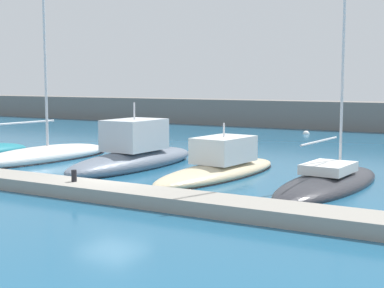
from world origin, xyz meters
name	(u,v)px	position (x,y,z in m)	size (l,w,h in m)	color
ground_plane	(112,189)	(0.00, 0.00, 0.00)	(120.00, 120.00, 0.00)	#1E567A
dock_pier	(88,190)	(0.00, -1.43, 0.24)	(30.92, 1.69, 0.47)	gray
breakwater_seawall	(337,115)	(0.00, 31.52, 1.21)	(108.00, 3.02, 2.42)	slate
sailboat_white_second	(44,155)	(-8.13, 4.66, 0.29)	(3.15, 8.89, 15.68)	white
motorboat_slate_third	(134,154)	(-2.58, 5.09, 0.63)	(2.92, 9.19, 3.47)	slate
motorboat_sand_fourth	(220,167)	(2.19, 4.91, 0.39)	(3.32, 8.99, 2.62)	beige
sailboat_charcoal_fifth	(329,182)	(7.13, 4.71, 0.18)	(3.28, 8.86, 15.62)	#2D2D33
mooring_buoy_white	(306,134)	(-0.91, 25.93, 0.00)	(0.53, 0.53, 0.53)	white
dock_bollard	(74,176)	(-0.64, -1.43, 0.69)	(0.20, 0.20, 0.44)	black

